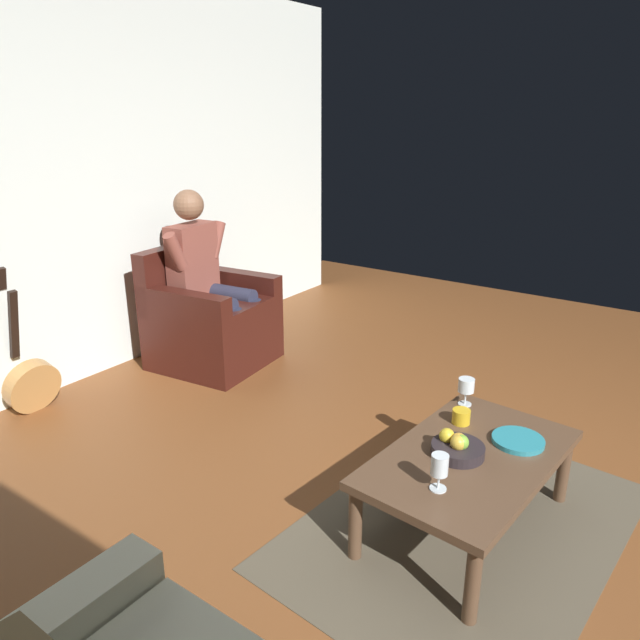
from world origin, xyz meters
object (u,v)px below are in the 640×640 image
at_px(fruit_bowl, 457,447).
at_px(candle_jar, 461,416).
at_px(wine_glass_far, 439,467).
at_px(coffee_table, 469,464).
at_px(wine_glass_near, 466,387).
at_px(armchair, 210,322).
at_px(guitar, 31,381).
at_px(person_seated, 206,273).
at_px(decorative_dish, 518,440).

xyz_separation_m(fruit_bowl, candle_jar, (-0.28, -0.10, -0.00)).
bearing_deg(candle_jar, wine_glass_far, 13.36).
distance_m(coffee_table, fruit_bowl, 0.11).
height_order(wine_glass_near, fruit_bowl, wine_glass_near).
bearing_deg(wine_glass_far, fruit_bowl, -172.30).
bearing_deg(coffee_table, candle_jar, -149.12).
distance_m(coffee_table, candle_jar, 0.30).
bearing_deg(armchair, guitar, -23.14).
bearing_deg(person_seated, guitar, -22.97).
relative_size(guitar, fruit_bowl, 3.95).
bearing_deg(wine_glass_far, armchair, -114.36).
height_order(person_seated, wine_glass_near, person_seated).
height_order(person_seated, candle_jar, person_seated).
height_order(armchair, person_seated, person_seated).
xyz_separation_m(coffee_table, guitar, (0.50, -2.74, -0.13)).
xyz_separation_m(armchair, wine_glass_near, (0.29, 2.16, 0.16)).
height_order(person_seated, guitar, person_seated).
bearing_deg(armchair, candle_jar, 71.20).
xyz_separation_m(wine_glass_far, fruit_bowl, (-0.29, -0.04, -0.06)).
xyz_separation_m(coffee_table, wine_glass_near, (-0.45, -0.21, 0.15)).
height_order(wine_glass_near, candle_jar, wine_glass_near).
xyz_separation_m(fruit_bowl, decorative_dish, (-0.26, 0.19, -0.03)).
relative_size(person_seated, candle_jar, 14.82).
relative_size(armchair, decorative_dish, 3.73).
xyz_separation_m(person_seated, coffee_table, (0.74, 2.37, -0.37)).
height_order(fruit_bowl, decorative_dish, fruit_bowl).
distance_m(wine_glass_near, candle_jar, 0.22).
xyz_separation_m(coffee_table, candle_jar, (-0.25, -0.15, 0.09)).
height_order(coffee_table, wine_glass_far, wine_glass_far).
bearing_deg(wine_glass_far, guitar, -86.34).
bearing_deg(coffee_table, decorative_dish, 147.22).
bearing_deg(coffee_table, person_seated, -107.36).
bearing_deg(wine_glass_far, person_seated, -114.31).
bearing_deg(decorative_dish, armchair, -101.68).
relative_size(coffee_table, wine_glass_near, 7.68).
bearing_deg(guitar, candle_jar, 106.05).
distance_m(coffee_table, guitar, 2.79).
relative_size(guitar, wine_glass_near, 6.37).
xyz_separation_m(person_seated, wine_glass_near, (0.29, 2.16, -0.22)).
bearing_deg(fruit_bowl, wine_glass_far, 7.70).
relative_size(coffee_table, wine_glass_far, 7.13).
bearing_deg(armchair, wine_glass_near, 75.96).
bearing_deg(fruit_bowl, person_seated, -108.52).
relative_size(armchair, candle_jar, 10.06).
bearing_deg(wine_glass_near, wine_glass_far, 14.19).
height_order(wine_glass_far, decorative_dish, wine_glass_far).
xyz_separation_m(coffee_table, decorative_dish, (-0.22, 0.14, 0.06)).
relative_size(armchair, guitar, 0.95).
xyz_separation_m(armchair, candle_jar, (0.49, 2.21, 0.10)).
relative_size(coffee_table, fruit_bowl, 4.77).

